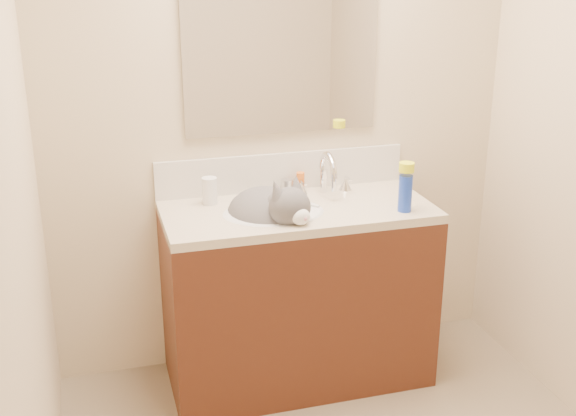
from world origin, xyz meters
TOP-DOWN VIEW (x-y plane):
  - room_shell at (0.00, 0.00)m, footprint 2.24×2.54m
  - vanity_cabinet at (0.00, 0.97)m, footprint 1.20×0.55m
  - counter_slab at (0.00, 0.97)m, footprint 1.20×0.55m
  - basin at (-0.12, 0.94)m, footprint 0.45×0.36m
  - faucet at (0.18, 1.11)m, footprint 0.28×0.20m
  - cat at (-0.13, 0.95)m, footprint 0.48×0.52m
  - backsplash at (0.00, 1.24)m, footprint 1.20×0.02m
  - mirror at (0.00, 1.24)m, footprint 0.90×0.02m
  - pill_bottle at (-0.37, 1.13)m, footprint 0.09×0.09m
  - pill_label at (-0.37, 1.13)m, footprint 0.07×0.07m
  - silver_jar at (0.01, 1.19)m, footprint 0.07×0.07m
  - amber_bottle at (0.07, 1.18)m, footprint 0.05×0.05m
  - toothbrush at (0.04, 1.00)m, footprint 0.10×0.11m
  - toothbrush_head at (0.04, 1.00)m, footprint 0.03×0.03m
  - spray_can at (0.44, 0.80)m, footprint 0.08×0.08m
  - spray_cap at (0.44, 0.80)m, footprint 0.09×0.09m

SIDE VIEW (x-z plane):
  - vanity_cabinet at x=0.00m, z-range 0.00..0.82m
  - basin at x=-0.12m, z-range 0.72..0.86m
  - counter_slab at x=0.00m, z-range 0.82..0.86m
  - cat at x=-0.13m, z-range 0.67..1.02m
  - toothbrush at x=0.04m, z-range 0.86..0.87m
  - toothbrush_head at x=0.04m, z-range 0.86..0.87m
  - silver_jar at x=0.01m, z-range 0.86..0.92m
  - pill_label at x=-0.37m, z-range 0.89..0.92m
  - amber_bottle at x=0.07m, z-range 0.86..0.96m
  - pill_bottle at x=-0.37m, z-range 0.86..0.98m
  - spray_can at x=0.44m, z-range 0.86..1.02m
  - faucet at x=0.18m, z-range 0.84..1.05m
  - backsplash at x=0.00m, z-range 0.86..1.04m
  - spray_cap at x=0.44m, z-range 1.04..1.08m
  - room_shell at x=0.00m, z-range 0.23..2.75m
  - mirror at x=0.00m, z-range 1.14..1.94m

